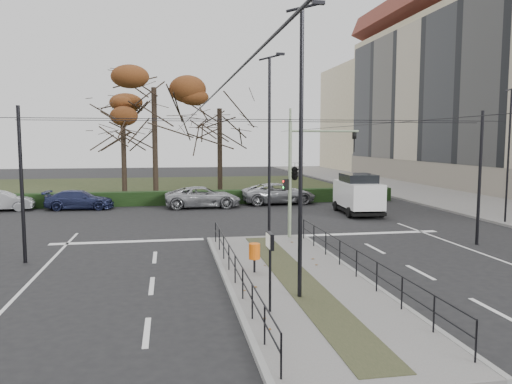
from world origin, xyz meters
TOP-DOWN VIEW (x-y plane):
  - ground at (0.00, 0.00)m, footprint 140.00×140.00m
  - median_island at (0.00, -2.50)m, footprint 4.40×15.00m
  - sidewalk_east at (18.00, 22.00)m, footprint 8.00×90.00m
  - park at (-6.00, 32.00)m, footprint 38.00×26.00m
  - hedge at (-6.00, 18.60)m, footprint 38.00×1.00m
  - median_railing at (0.00, -2.60)m, footprint 4.14×13.24m
  - catenary at (0.00, 1.62)m, footprint 20.00×34.00m
  - traffic_light at (1.81, 4.50)m, footprint 3.67×2.11m
  - litter_bin at (-1.22, -1.44)m, footprint 0.39×0.39m
  - info_panel at (-1.50, -5.45)m, footprint 0.12×0.56m
  - streetlamp_median_near at (-0.38, -4.39)m, footprint 0.70×0.14m
  - streetlamp_median_far at (0.03, 2.03)m, footprint 0.68×0.14m
  - streetlamp_sidewalk at (14.52, 6.70)m, footprint 0.63×0.13m
  - parked_car_second at (-15.11, 17.34)m, footprint 4.15×1.73m
  - parked_car_third at (-10.10, 17.25)m, footprint 4.63×2.09m
  - parked_car_fourth at (-1.72, 16.73)m, footprint 5.30×2.45m
  - white_van at (7.82, 11.90)m, footprint 2.52×5.03m
  - rust_tree at (-5.14, 24.31)m, footprint 9.01×9.01m
  - bare_tree_center at (0.53, 26.83)m, footprint 7.52×7.52m
  - bare_tree_near at (-7.88, 26.80)m, footprint 6.29×6.29m
  - parked_car_fifth at (3.97, 17.86)m, footprint 5.65×2.89m

SIDE VIEW (x-z plane):
  - ground at x=0.00m, z-range 0.00..0.00m
  - park at x=-6.00m, z-range 0.00..0.10m
  - median_island at x=0.00m, z-range 0.00..0.14m
  - sidewalk_east at x=18.00m, z-range 0.00..0.14m
  - hedge at x=-6.00m, z-range 0.00..1.00m
  - parked_car_third at x=-10.10m, z-range 0.00..1.32m
  - parked_car_second at x=-15.11m, z-range 0.00..1.34m
  - parked_car_fourth at x=-1.72m, z-range 0.00..1.47m
  - parked_car_fifth at x=3.97m, z-range 0.00..1.53m
  - litter_bin at x=-1.22m, z-range 0.36..1.37m
  - median_railing at x=0.00m, z-range 0.52..1.44m
  - white_van at x=7.82m, z-range 0.05..2.61m
  - info_panel at x=-1.50m, z-range 0.75..2.89m
  - traffic_light at x=1.81m, z-range 0.58..5.99m
  - catenary at x=0.00m, z-range 0.42..6.42m
  - streetlamp_sidewalk at x=14.52m, z-range 0.20..7.74m
  - streetlamp_median_far at x=0.03m, z-range 0.21..8.29m
  - streetlamp_median_near at x=-0.38m, z-range 0.21..8.61m
  - bare_tree_near at x=-7.88m, z-range 1.97..11.45m
  - bare_tree_center at x=0.53m, z-range 2.05..11.93m
  - rust_tree at x=-5.14m, z-range 3.14..14.88m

